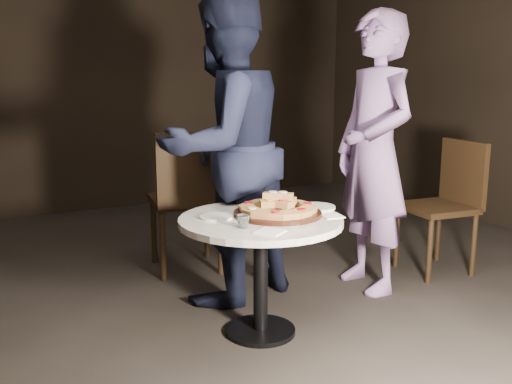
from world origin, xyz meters
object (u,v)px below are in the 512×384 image
table (261,240)px  chair_right (448,197)px  serving_board (278,213)px  water_glass (243,221)px  focaccia_pile (278,205)px  diner_teal (374,153)px  chair_far (188,192)px  diner_navy (224,149)px

table → chair_right: size_ratio=1.03×
serving_board → water_glass: 0.32m
table → water_glass: size_ratio=14.13×
focaccia_pile → diner_teal: (0.89, 0.26, 0.19)m
chair_far → chair_right: bearing=163.5°
table → focaccia_pile: 0.21m
diner_teal → chair_far: bearing=-126.9°
serving_board → water_glass: bearing=-154.9°
chair_far → chair_right: 1.86m
chair_far → diner_navy: size_ratio=0.54×
chair_right → diner_navy: bearing=-93.3°
chair_far → chair_right: size_ratio=1.09×
diner_navy → water_glass: bearing=54.5°
chair_far → diner_navy: 0.65m
focaccia_pile → chair_far: bearing=92.7°
table → chair_far: chair_far is taller
chair_right → diner_navy: 1.71m
chair_right → diner_teal: bearing=-82.9°
chair_far → diner_navy: bearing=103.6°
chair_right → diner_navy: size_ratio=0.49×
serving_board → chair_right: chair_right is taller
water_glass → serving_board: bearing=25.1°
table → serving_board: size_ratio=2.06×
table → focaccia_pile: focaccia_pile is taller
serving_board → chair_far: chair_far is taller
diner_navy → diner_teal: bearing=145.3°
focaccia_pile → water_glass: focaccia_pile is taller
table → chair_far: 1.11m
serving_board → chair_right: size_ratio=0.50×
chair_far → diner_navy: (0.02, -0.53, 0.36)m
chair_far → water_glass: bearing=90.6°
diner_navy → diner_teal: diner_navy is taller
water_glass → chair_far: 1.27m
water_glass → diner_navy: 0.80m
chair_right → water_glass: bearing=-70.4°
serving_board → diner_teal: size_ratio=0.26×
focaccia_pile → chair_right: size_ratio=0.45×
chair_far → diner_teal: (0.94, -0.85, 0.31)m
serving_board → focaccia_pile: size_ratio=1.12×
table → water_glass: (-0.18, -0.14, 0.15)m
focaccia_pile → chair_right: bearing=8.6°
serving_board → chair_right: 1.62m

